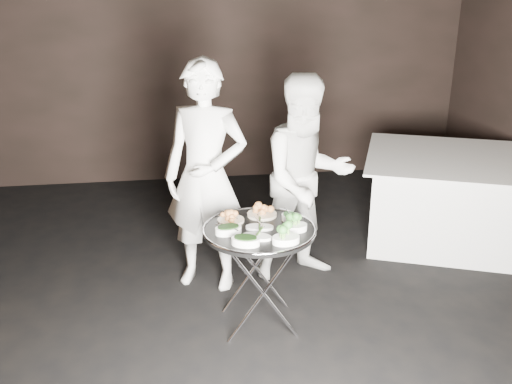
{
  "coord_description": "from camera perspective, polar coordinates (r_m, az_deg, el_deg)",
  "views": [
    {
      "loc": [
        -0.46,
        -3.23,
        2.31
      ],
      "look_at": [
        0.06,
        0.36,
        0.95
      ],
      "focal_mm": 40.0,
      "sensor_mm": 36.0,
      "label": 1
    }
  ],
  "objects": [
    {
      "name": "serving_utensils",
      "position": [
        3.87,
        0.42,
        -2.63
      ],
      "size": [
        0.58,
        0.41,
        0.01
      ],
      "color": "silver",
      "rests_on": "serving_tray"
    },
    {
      "name": "waiter_left",
      "position": [
        4.35,
        -5.05,
        1.46
      ],
      "size": [
        0.77,
        0.64,
        1.79
      ],
      "primitive_type": "imported",
      "rotation": [
        0.0,
        0.0,
        -0.38
      ],
      "color": "white",
      "rests_on": "floor"
    },
    {
      "name": "potato_plate_a",
      "position": [
        3.93,
        -2.54,
        -2.55
      ],
      "size": [
        0.19,
        0.19,
        0.07
      ],
      "rotation": [
        0.0,
        0.0,
        0.2
      ],
      "color": "beige",
      "rests_on": "serving_tray"
    },
    {
      "name": "broccoli_bowl_b",
      "position": [
        3.62,
        3.01,
        -4.61
      ],
      "size": [
        0.19,
        0.15,
        0.07
      ],
      "rotation": [
        0.0,
        0.0,
        0.13
      ],
      "color": "white",
      "rests_on": "serving_tray"
    },
    {
      "name": "potato_plate_b",
      "position": [
        4.02,
        0.6,
        -1.94
      ],
      "size": [
        0.22,
        0.22,
        0.08
      ],
      "rotation": [
        0.0,
        0.0,
        0.41
      ],
      "color": "beige",
      "rests_on": "serving_tray"
    },
    {
      "name": "serving_tray",
      "position": [
        3.83,
        0.32,
        -3.85
      ],
      "size": [
        0.77,
        0.77,
        0.04
      ],
      "color": "black",
      "rests_on": "tray_stand"
    },
    {
      "name": "asparagus_plate_a",
      "position": [
        3.82,
        0.37,
        -3.46
      ],
      "size": [
        0.2,
        0.13,
        0.04
      ],
      "rotation": [
        0.0,
        0.0,
        -0.17
      ],
      "color": "white",
      "rests_on": "serving_tray"
    },
    {
      "name": "spinach_bowl_a",
      "position": [
        3.75,
        -2.79,
        -3.7
      ],
      "size": [
        0.19,
        0.14,
        0.07
      ],
      "rotation": [
        0.0,
        0.0,
        0.18
      ],
      "color": "white",
      "rests_on": "serving_tray"
    },
    {
      "name": "waiter_right",
      "position": [
        4.51,
        5.08,
        1.28
      ],
      "size": [
        0.92,
        0.78,
        1.66
      ],
      "primitive_type": "imported",
      "rotation": [
        0.0,
        0.0,
        0.2
      ],
      "color": "white",
      "rests_on": "floor"
    },
    {
      "name": "dining_table",
      "position": [
        5.59,
        18.08,
        -0.51
      ],
      "size": [
        1.41,
        1.41,
        0.8
      ],
      "rotation": [
        0.0,
        0.0,
        -0.39
      ],
      "color": "silver",
      "rests_on": "floor"
    },
    {
      "name": "spinach_bowl_b",
      "position": [
        3.59,
        -1.05,
        -4.8
      ],
      "size": [
        0.21,
        0.17,
        0.07
      ],
      "rotation": [
        0.0,
        0.0,
        -0.32
      ],
      "color": "white",
      "rests_on": "serving_tray"
    },
    {
      "name": "wall_back",
      "position": [
        6.82,
        -4.47,
        13.61
      ],
      "size": [
        6.0,
        0.05,
        3.0
      ],
      "primitive_type": "cube",
      "color": "black",
      "rests_on": "floor"
    },
    {
      "name": "broccoli_bowl_a",
      "position": [
        3.8,
        3.89,
        -3.41
      ],
      "size": [
        0.17,
        0.13,
        0.07
      ],
      "rotation": [
        0.0,
        0.0,
        0.04
      ],
      "color": "white",
      "rests_on": "serving_tray"
    },
    {
      "name": "floor",
      "position": [
        4.01,
        -0.16,
        -15.05
      ],
      "size": [
        6.0,
        7.0,
        0.05
      ],
      "primitive_type": "cube",
      "color": "black",
      "rests_on": "ground"
    },
    {
      "name": "tray_stand",
      "position": [
        3.97,
        0.31,
        -8.13
      ],
      "size": [
        0.49,
        0.42,
        0.72
      ],
      "rotation": [
        0.0,
        0.0,
        0.12
      ],
      "color": "silver",
      "rests_on": "floor"
    },
    {
      "name": "asparagus_plate_b",
      "position": [
        3.68,
        0.13,
        -4.39
      ],
      "size": [
        0.22,
        0.18,
        0.04
      ],
      "rotation": [
        0.0,
        0.0,
        -0.46
      ],
      "color": "white",
      "rests_on": "serving_tray"
    },
    {
      "name": "greens_bowl",
      "position": [
        3.96,
        3.38,
        -2.41
      ],
      "size": [
        0.11,
        0.11,
        0.06
      ],
      "rotation": [
        0.0,
        0.0,
        -0.03
      ],
      "color": "white",
      "rests_on": "serving_tray"
    }
  ]
}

